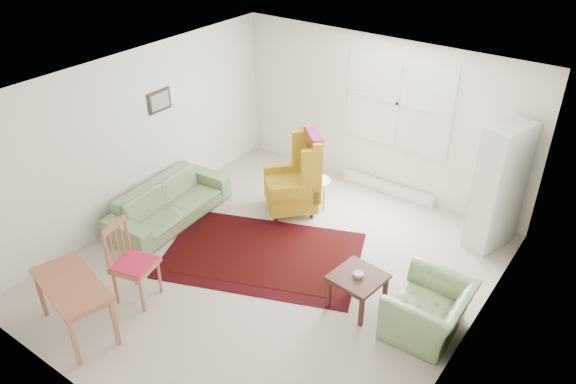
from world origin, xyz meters
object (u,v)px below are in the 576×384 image
Objects in this scene: coffee_table at (357,291)px; desk_chair at (135,263)px; armchair at (429,306)px; cabinet at (500,188)px; sofa at (169,196)px; stool at (318,193)px; wingback_chair at (291,174)px; desk at (76,307)px.

coffee_table is 2.70m from desk_chair.
cabinet is (0.00, 2.14, 0.54)m from armchair.
sofa is 2.27m from stool.
wingback_chair reaches higher than sofa.
desk_chair reaches higher than armchair.
desk is (-0.47, -3.52, -0.30)m from wingback_chair.
stool is 3.93m from desk.
coffee_table is 0.53× the size of desk.
desk_chair is at bearing -113.96° from cabinet.
desk is at bearing -137.12° from coffee_table.
cabinet reaches higher than sofa.
stool is 0.46× the size of desk_chair.
armchair is at bearing -31.50° from stool.
cabinet is at bearing -54.13° from desk_chair.
sofa is 1.77m from desk_chair.
armchair reaches higher than stool.
armchair is 0.88m from coffee_table.
armchair is 2.93m from stool.
desk_chair is at bearing 80.58° from desk.
sofa is 1.84× the size of desk.
wingback_chair is 2.25× the size of coffee_table.
coffee_table is at bearing 42.88° from desk.
coffee_table is (-0.86, -0.10, -0.14)m from armchair.
desk is at bearing -101.14° from stool.
wingback_chair reaches higher than desk_chair.
coffee_table is at bearing 8.97° from wingback_chair.
stool is (-2.49, 1.53, -0.13)m from armchair.
sofa is 4.09× the size of stool.
sofa is at bearing -135.06° from stool.
cabinet reaches higher than stool.
armchair is 0.53× the size of cabinet.
sofa is at bearing 19.55° from desk_chair.
sofa is at bearing 179.42° from coffee_table.
coffee_table is 0.54× the size of desk_chair.
cabinet is (0.86, 2.24, 0.67)m from coffee_table.
cabinet reaches higher than desk_chair.
cabinet is at bearing 13.75° from stool.
cabinet is (2.78, 0.94, 0.26)m from wingback_chair.
armchair is 0.88× the size of desk.
sofa is at bearing -90.19° from armchair.
armchair is 4.00m from desk.
desk_chair is (-3.12, -1.55, 0.16)m from armchair.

